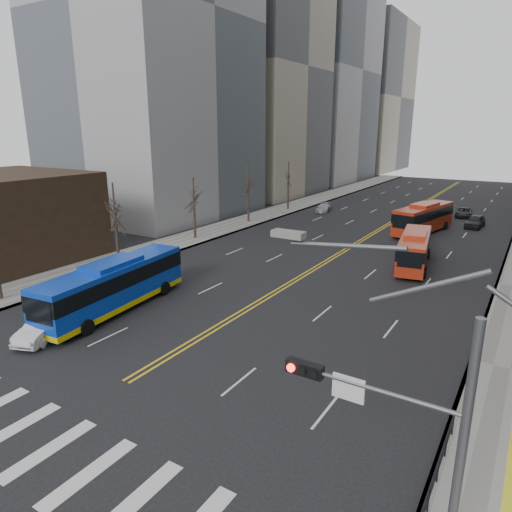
% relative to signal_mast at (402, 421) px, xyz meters
% --- Properties ---
extents(ground, '(220.00, 220.00, 0.00)m').
position_rel_signal_mast_xyz_m(ground, '(-13.77, -2.00, -4.86)').
color(ground, black).
extents(sidewalk_left, '(5.00, 130.00, 0.15)m').
position_rel_signal_mast_xyz_m(sidewalk_left, '(-30.27, 43.00, -4.78)').
color(sidewalk_left, gray).
rests_on(sidewalk_left, ground).
extents(crosswalk, '(26.70, 4.00, 0.01)m').
position_rel_signal_mast_xyz_m(crosswalk, '(-13.77, -2.00, -4.85)').
color(crosswalk, silver).
rests_on(crosswalk, ground).
extents(centerline, '(0.55, 100.00, 0.01)m').
position_rel_signal_mast_xyz_m(centerline, '(-13.77, 53.00, -4.85)').
color(centerline, gold).
rests_on(centerline, ground).
extents(office_towers, '(83.00, 134.00, 58.00)m').
position_rel_signal_mast_xyz_m(office_towers, '(-13.64, 66.51, 19.07)').
color(office_towers, '#98989B').
rests_on(office_towers, ground).
extents(signal_mast, '(5.37, 0.37, 9.39)m').
position_rel_signal_mast_xyz_m(signal_mast, '(0.00, 0.00, 0.00)').
color(signal_mast, slate).
rests_on(signal_mast, ground).
extents(pedestrian_railing, '(0.06, 6.06, 1.02)m').
position_rel_signal_mast_xyz_m(pedestrian_railing, '(0.53, 4.00, -4.03)').
color(pedestrian_railing, black).
rests_on(pedestrian_railing, sidewalk_right).
extents(street_trees, '(35.20, 47.20, 7.60)m').
position_rel_signal_mast_xyz_m(street_trees, '(-20.94, 32.55, 0.02)').
color(street_trees, '#31251E').
rests_on(street_trees, ground).
extents(blue_bus, '(3.80, 12.18, 3.49)m').
position_rel_signal_mast_xyz_m(blue_bus, '(-21.35, 9.16, -3.03)').
color(blue_bus, '#0C39BC').
rests_on(blue_bus, ground).
extents(red_bus_near, '(3.84, 10.11, 3.16)m').
position_rel_signal_mast_xyz_m(red_bus_near, '(-6.57, 30.19, -3.09)').
color(red_bus_near, '#A72911').
rests_on(red_bus_near, ground).
extents(red_bus_far, '(4.73, 11.40, 3.53)m').
position_rel_signal_mast_xyz_m(red_bus_far, '(-8.94, 44.58, -2.89)').
color(red_bus_far, '#A72911').
rests_on(red_bus_far, ground).
extents(car_white, '(2.98, 4.61, 1.44)m').
position_rel_signal_mast_xyz_m(car_white, '(-21.53, 4.00, -4.14)').
color(car_white, silver).
rests_on(car_white, ground).
extents(car_dark_mid, '(2.18, 4.70, 1.56)m').
position_rel_signal_mast_xyz_m(car_dark_mid, '(-4.09, 51.27, -4.08)').
color(car_dark_mid, black).
rests_on(car_dark_mid, ground).
extents(car_silver, '(2.65, 4.44, 1.21)m').
position_rel_signal_mast_xyz_m(car_silver, '(-24.57, 51.36, -4.25)').
color(car_silver, '#B0AFB5').
rests_on(car_silver, ground).
extents(car_dark_far, '(2.56, 4.74, 1.26)m').
position_rel_signal_mast_xyz_m(car_dark_far, '(-6.37, 58.03, -4.23)').
color(car_dark_far, black).
rests_on(car_dark_far, ground).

